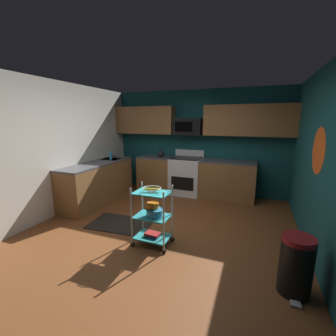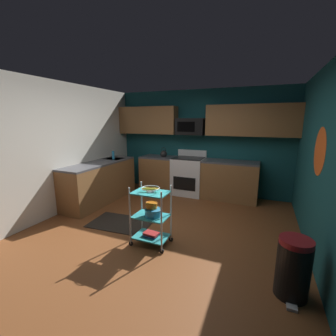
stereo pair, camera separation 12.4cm
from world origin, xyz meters
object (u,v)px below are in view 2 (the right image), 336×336
object	(u,v)px
book_stack	(151,234)
dish_soap_bottle	(113,155)
rolling_cart	(151,216)
microwave	(191,127)
mixing_bowl_small	(151,205)
oven_range	(188,176)
trash_can	(293,268)
fruit_bowl	(150,189)
kettle	(164,154)
mixing_bowl_large	(153,212)

from	to	relation	value
book_stack	dish_soap_bottle	bearing A→B (deg)	138.19
rolling_cart	microwave	bearing A→B (deg)	95.04
rolling_cart	mixing_bowl_small	bearing A→B (deg)	90.55
oven_range	book_stack	size ratio (longest dim) A/B	4.69
trash_can	book_stack	bearing A→B (deg)	169.59
fruit_bowl	trash_can	size ratio (longest dim) A/B	0.41
fruit_bowl	microwave	bearing A→B (deg)	95.04
mixing_bowl_small	rolling_cart	bearing A→B (deg)	-89.45
oven_range	trash_can	bearing A→B (deg)	-53.90
fruit_bowl	book_stack	xyz separation A→B (m)	(0.00, -0.00, -0.72)
rolling_cart	kettle	distance (m)	2.74
oven_range	mixing_bowl_small	distance (m)	2.52
oven_range	kettle	bearing A→B (deg)	-179.68
microwave	mixing_bowl_large	xyz separation A→B (m)	(0.27, -2.64, -1.18)
mixing_bowl_small	fruit_bowl	bearing A→B (deg)	-89.45
rolling_cart	trash_can	distance (m)	1.90
rolling_cart	trash_can	xyz separation A→B (m)	(1.86, -0.34, -0.12)
fruit_bowl	kettle	world-z (taller)	kettle
kettle	mixing_bowl_small	bearing A→B (deg)	-69.90
fruit_bowl	mixing_bowl_small	size ratio (longest dim) A/B	1.49
oven_range	mixing_bowl_small	xyz separation A→B (m)	(0.23, -2.51, 0.14)
rolling_cart	book_stack	world-z (taller)	rolling_cart
mixing_bowl_large	dish_soap_bottle	bearing A→B (deg)	138.74
microwave	fruit_bowl	world-z (taller)	microwave
microwave	rolling_cart	size ratio (longest dim) A/B	0.77
oven_range	rolling_cart	xyz separation A→B (m)	(0.23, -2.53, -0.03)
mixing_bowl_large	mixing_bowl_small	distance (m)	0.11
rolling_cart	trash_can	world-z (taller)	rolling_cart
oven_range	mixing_bowl_small	bearing A→B (deg)	-84.72
fruit_bowl	dish_soap_bottle	world-z (taller)	dish_soap_bottle
microwave	trash_can	world-z (taller)	microwave
dish_soap_bottle	mixing_bowl_small	bearing A→B (deg)	-41.41
kettle	dish_soap_bottle	xyz separation A→B (m)	(-0.97, -0.84, 0.02)
book_stack	dish_soap_bottle	distance (m)	2.68
microwave	dish_soap_bottle	size ratio (longest dim) A/B	3.50
oven_range	microwave	world-z (taller)	microwave
mixing_bowl_small	trash_can	size ratio (longest dim) A/B	0.28
fruit_bowl	oven_range	bearing A→B (deg)	95.24
oven_range	fruit_bowl	size ratio (longest dim) A/B	4.04
microwave	mixing_bowl_large	world-z (taller)	microwave
oven_range	mixing_bowl_large	xyz separation A→B (m)	(0.27, -2.53, 0.04)
microwave	dish_soap_bottle	distance (m)	2.02
fruit_bowl	mixing_bowl_small	bearing A→B (deg)	90.55
rolling_cart	mixing_bowl_large	xyz separation A→B (m)	(0.04, -0.00, 0.07)
oven_range	dish_soap_bottle	size ratio (longest dim) A/B	5.50
book_stack	mixing_bowl_large	bearing A→B (deg)	0.00
rolling_cart	dish_soap_bottle	bearing A→B (deg)	138.19
kettle	fruit_bowl	bearing A→B (deg)	-70.07
kettle	trash_can	xyz separation A→B (m)	(2.78, -2.87, -0.67)
oven_range	dish_soap_bottle	bearing A→B (deg)	-153.05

